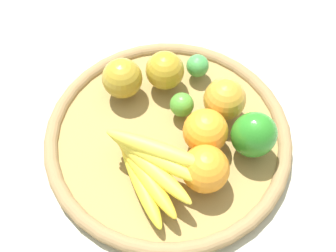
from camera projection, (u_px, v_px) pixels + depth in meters
The scene contains 11 objects.
ground_plane at pixel (168, 141), 0.83m from camera, with size 2.40×2.40×0.00m, color #BBB9A4.
basket at pixel (168, 137), 0.81m from camera, with size 0.45×0.45×0.03m.
apple_0 at pixel (165, 70), 0.83m from camera, with size 0.07×0.07×0.07m, color #A58722.
bell_pepper at pixel (254, 135), 0.74m from camera, with size 0.08×0.07×0.09m, color #298122.
banana_bunch at pixel (150, 166), 0.72m from camera, with size 0.18×0.17×0.08m.
lime_1 at pixel (182, 105), 0.81m from camera, with size 0.04×0.04×0.04m, color #4C9630.
orange_0 at pixel (205, 169), 0.72m from camera, with size 0.08×0.08×0.08m, color orange.
lime_0 at pixel (198, 66), 0.86m from camera, with size 0.04×0.04×0.04m, color green.
apple_1 at pixel (225, 99), 0.79m from camera, with size 0.08×0.08×0.08m, color #BF882B.
apple_2 at pixel (122, 78), 0.82m from camera, with size 0.08×0.08×0.08m, color #A48726.
orange_1 at pixel (205, 131), 0.76m from camera, with size 0.08×0.08×0.08m, color orange.
Camera 1 is at (-0.05, 0.42, 0.71)m, focal length 47.62 mm.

